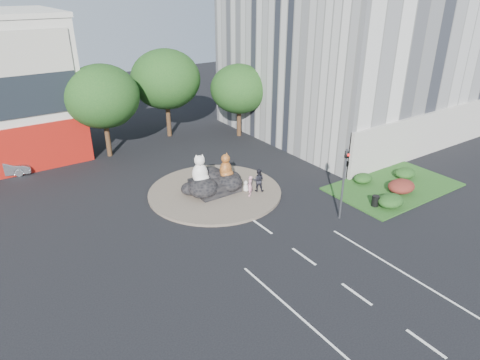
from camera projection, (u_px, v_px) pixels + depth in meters
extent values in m
plane|color=black|center=(304.00, 257.00, 24.90)|extent=(120.00, 120.00, 0.00)
cylinder|color=brown|center=(215.00, 192.00, 32.35)|extent=(10.00, 10.00, 0.20)
cube|color=#204B19|center=(393.00, 187.00, 33.25)|extent=(10.00, 6.00, 0.12)
cylinder|color=#382314|center=(108.00, 136.00, 38.55)|extent=(0.44, 0.44, 3.74)
ellipsoid|color=#113613|center=(102.00, 96.00, 37.00)|extent=(6.46, 6.46, 5.49)
sphere|color=#113613|center=(110.00, 103.00, 38.15)|extent=(4.25, 4.25, 4.25)
sphere|color=#113613|center=(96.00, 105.00, 36.67)|extent=(3.74, 3.74, 3.74)
cylinder|color=#382314|center=(168.00, 117.00, 43.57)|extent=(0.44, 0.44, 3.96)
ellipsoid|color=#113613|center=(166.00, 79.00, 41.94)|extent=(6.84, 6.84, 5.81)
sphere|color=#113613|center=(171.00, 86.00, 43.10)|extent=(4.50, 4.50, 4.50)
sphere|color=#113613|center=(161.00, 87.00, 41.62)|extent=(3.96, 3.96, 3.96)
cylinder|color=#382314|center=(239.00, 120.00, 43.78)|extent=(0.44, 0.44, 3.30)
ellipsoid|color=#113613|center=(239.00, 89.00, 42.42)|extent=(5.70, 5.70, 4.84)
sphere|color=#113613|center=(243.00, 94.00, 43.52)|extent=(3.75, 3.75, 3.75)
sphere|color=#113613|center=(235.00, 96.00, 42.06)|extent=(3.30, 3.30, 3.30)
ellipsoid|color=#113613|center=(391.00, 201.00, 30.01)|extent=(2.00, 1.60, 0.90)
ellipsoid|color=#4A1613|center=(401.00, 186.00, 32.01)|extent=(2.20, 1.76, 0.99)
ellipsoid|color=#113613|center=(405.00, 173.00, 34.45)|extent=(1.80, 1.44, 0.81)
ellipsoid|color=#113613|center=(363.00, 178.00, 33.66)|extent=(1.60, 1.28, 0.72)
cylinder|color=#595B60|center=(343.00, 185.00, 27.90)|extent=(0.14, 0.14, 5.00)
imported|color=black|center=(346.00, 161.00, 27.18)|extent=(0.21, 0.26, 1.30)
imported|color=black|center=(348.00, 163.00, 27.37)|extent=(0.26, 1.24, 0.50)
sphere|color=red|center=(349.00, 155.00, 26.86)|extent=(0.18, 0.18, 0.18)
cylinder|color=#595B60|center=(359.00, 120.00, 35.84)|extent=(0.18, 0.18, 8.00)
cylinder|color=#595B60|center=(356.00, 73.00, 33.65)|extent=(2.00, 0.12, 0.12)
cube|color=silver|center=(347.00, 76.00, 33.18)|extent=(0.50, 0.22, 0.12)
imported|color=#CE859B|center=(250.00, 186.00, 31.25)|extent=(0.67, 0.66, 1.56)
imported|color=black|center=(258.00, 180.00, 31.89)|extent=(1.10, 1.08, 1.78)
imported|color=#A6A8AE|center=(3.00, 168.00, 35.01)|extent=(4.46, 2.49, 1.39)
cylinder|color=black|center=(375.00, 201.00, 30.13)|extent=(0.65, 0.65, 0.78)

